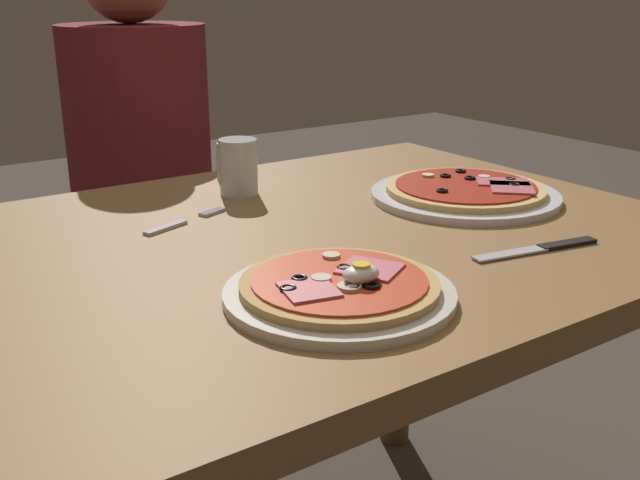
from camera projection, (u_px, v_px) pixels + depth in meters
name	position (u px, v px, depth m)	size (l,w,h in m)	color
dining_table	(319.00, 306.00, 1.12)	(1.06, 0.83, 0.72)	olive
pizza_foreground	(340.00, 289.00, 0.84)	(0.26, 0.26, 0.05)	silver
pizza_across_left	(465.00, 192.00, 1.24)	(0.31, 0.31, 0.03)	white
water_glass_near	(241.00, 170.00, 1.26)	(0.06, 0.06, 0.09)	silver
fork	(180.00, 223.00, 1.11)	(0.15, 0.07, 0.00)	silver
knife	(544.00, 248.00, 1.00)	(0.20, 0.05, 0.01)	silver
salt_shaker	(225.00, 162.00, 1.35)	(0.03, 0.03, 0.07)	white
diner_person	(145.00, 210.00, 1.74)	(0.32, 0.32, 1.18)	black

